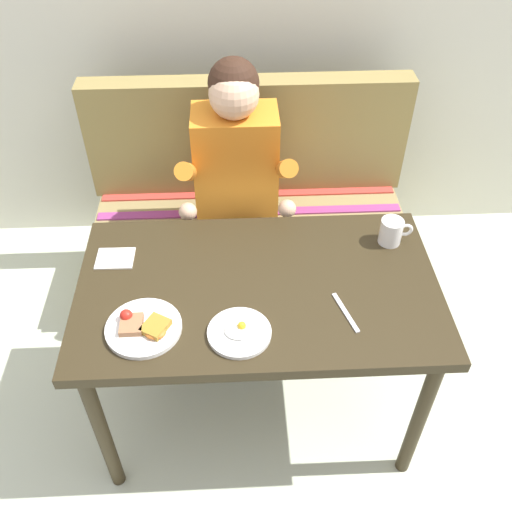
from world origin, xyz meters
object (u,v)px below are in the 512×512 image
table (258,301)px  fork (346,312)px  plate_eggs (239,332)px  coffee_mug (392,231)px  person (236,179)px  couch (250,228)px  plate_breakfast (143,327)px  napkin (115,258)px

table → fork: (0.27, -0.14, 0.08)m
table → plate_eggs: (-0.07, -0.21, 0.09)m
coffee_mug → person: bearing=143.6°
table → couch: couch is taller
couch → person: size_ratio=1.19×
couch → person: bearing=-108.4°
table → fork: bearing=-27.0°
coffee_mug → plate_breakfast: bearing=-156.4°
coffee_mug → fork: coffee_mug is taller
plate_breakfast → coffee_mug: (0.84, 0.37, 0.04)m
person → plate_breakfast: 0.82m
plate_breakfast → napkin: size_ratio=1.81×
table → napkin: (-0.49, 0.15, 0.09)m
plate_breakfast → person: bearing=68.6°
couch → plate_breakfast: couch is taller
table → couch: bearing=90.0°
plate_breakfast → plate_eggs: (0.29, -0.03, -0.00)m
couch → napkin: couch is taller
plate_eggs → person: bearing=89.3°
plate_eggs → napkin: (-0.42, 0.35, -0.01)m
table → fork: fork is taller
table → plate_breakfast: size_ratio=5.15×
table → fork: 0.31m
plate_breakfast → couch: bearing=69.1°
coffee_mug → table: bearing=-158.2°
plate_eggs → couch: bearing=86.0°
person → fork: 0.80m
person → plate_eggs: person is taller
coffee_mug → napkin: 0.97m
coffee_mug → fork: 0.39m
plate_eggs → plate_breakfast: bearing=174.1°
plate_eggs → coffee_mug: 0.68m
table → person: size_ratio=0.99×
couch → plate_breakfast: size_ratio=6.17×
couch → fork: 1.02m
couch → plate_breakfast: bearing=-110.9°
person → fork: size_ratio=7.13×
plate_breakfast → fork: plate_breakfast is taller
plate_eggs → coffee_mug: coffee_mug is taller
plate_breakfast → fork: (0.63, 0.04, -0.01)m
table → plate_eggs: size_ratio=6.15×
person → coffee_mug: bearing=-36.4°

